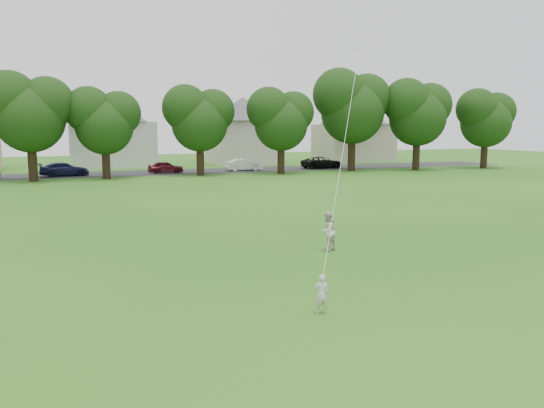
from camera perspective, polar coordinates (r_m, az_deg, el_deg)
name	(u,v)px	position (r m, az deg, el deg)	size (l,w,h in m)	color
ground	(293,301)	(14.12, 2.25, -10.41)	(160.00, 160.00, 0.00)	#225D15
street	(122,174)	(54.70, -15.81, 3.16)	(90.00, 7.00, 0.01)	#2D2D30
toddler	(321,294)	(13.15, 5.34, -9.61)	(0.36, 0.24, 0.98)	silver
older_boy	(328,231)	(19.61, 6.00, -2.92)	(0.72, 0.56, 1.48)	silver
kite	(344,142)	(16.39, 7.80, 6.62)	(2.84, 3.69, 10.31)	white
tree_row	(186,109)	(49.54, -9.28, 10.08)	(80.18, 8.62, 10.89)	black
parked_cars	(94,169)	(53.45, -18.59, 3.62)	(56.08, 2.22, 1.29)	black
house_row	(117,125)	(64.53, -16.30, 8.14)	(77.84, 13.89, 9.80)	silver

